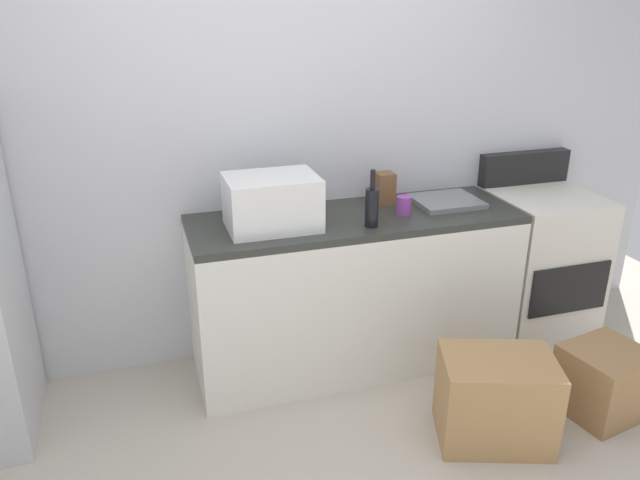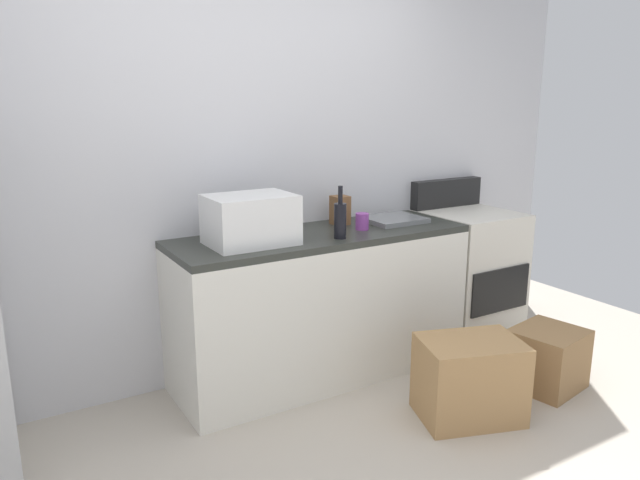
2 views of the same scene
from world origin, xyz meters
TOP-DOWN VIEW (x-y plane):
  - wall_back at (0.00, 1.55)m, footprint 5.00×0.10m
  - kitchen_counter at (0.30, 1.20)m, footprint 1.80×0.60m
  - stove_oven at (1.52, 1.21)m, footprint 0.60×0.61m
  - microwave at (-0.17, 1.16)m, footprint 0.46×0.34m
  - sink_basin at (0.86, 1.23)m, footprint 0.36×0.32m
  - wine_bottle at (0.32, 1.02)m, footprint 0.07×0.07m
  - coffee_mug at (0.56, 1.15)m, footprint 0.08×0.08m
  - knife_block at (0.53, 1.34)m, footprint 0.10×0.10m
  - cardboard_box_large at (0.71, 0.34)m, footprint 0.62×0.52m
  - cardboard_box_medium at (1.35, 0.36)m, footprint 0.45×0.42m

SIDE VIEW (x-z plane):
  - cardboard_box_medium at x=1.35m, z-range 0.00..0.36m
  - cardboard_box_large at x=0.71m, z-range 0.00..0.44m
  - kitchen_counter at x=0.30m, z-range 0.00..0.90m
  - stove_oven at x=1.52m, z-range -0.08..1.02m
  - sink_basin at x=0.86m, z-range 0.90..0.93m
  - coffee_mug at x=0.56m, z-range 0.90..1.00m
  - knife_block at x=0.53m, z-range 0.90..1.08m
  - wine_bottle at x=0.32m, z-range 0.86..1.16m
  - microwave at x=-0.17m, z-range 0.90..1.17m
  - wall_back at x=0.00m, z-range 0.00..2.60m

